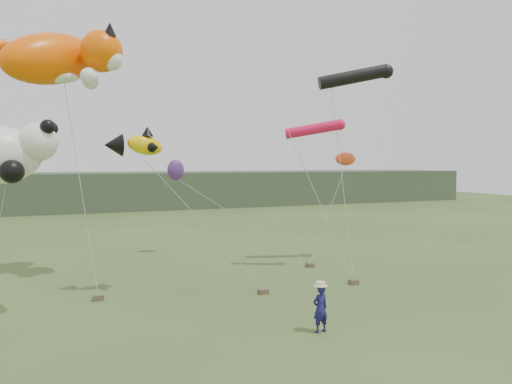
% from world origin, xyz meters
% --- Properties ---
extents(ground, '(120.00, 120.00, 0.00)m').
position_xyz_m(ground, '(0.00, 0.00, 0.00)').
color(ground, '#385123').
rests_on(ground, ground).
extents(headland, '(90.00, 13.00, 4.00)m').
position_xyz_m(headland, '(-3.11, 44.69, 1.92)').
color(headland, '#2D3D28').
rests_on(headland, ground).
extents(festival_attendant, '(0.58, 0.43, 1.46)m').
position_xyz_m(festival_attendant, '(0.21, -0.61, 0.73)').
color(festival_attendant, '#191655').
rests_on(festival_attendant, ground).
extents(sandbag_anchors, '(14.14, 5.78, 0.20)m').
position_xyz_m(sandbag_anchors, '(-1.07, 4.80, 0.10)').
color(sandbag_anchors, brown).
rests_on(sandbag_anchors, ground).
extents(cat_kite, '(6.40, 4.73, 3.17)m').
position_xyz_m(cat_kite, '(-6.55, 9.88, 9.66)').
color(cat_kite, '#FF5C00').
rests_on(cat_kite, ground).
extents(fish_kite, '(2.27, 1.51, 1.21)m').
position_xyz_m(fish_kite, '(-4.20, 6.08, 5.84)').
color(fish_kite, yellow).
rests_on(fish_kite, ground).
extents(tube_kites, '(5.88, 2.35, 3.88)m').
position_xyz_m(tube_kites, '(6.62, 7.80, 8.70)').
color(tube_kites, black).
rests_on(tube_kites, ground).
extents(panda_kite, '(3.29, 2.13, 2.04)m').
position_xyz_m(panda_kite, '(-8.61, 4.16, 5.44)').
color(panda_kite, white).
rests_on(panda_kite, ground).
extents(misc_kites, '(9.04, 5.56, 1.53)m').
position_xyz_m(misc_kites, '(2.96, 11.71, 5.00)').
color(misc_kites, '#F14C23').
rests_on(misc_kites, ground).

